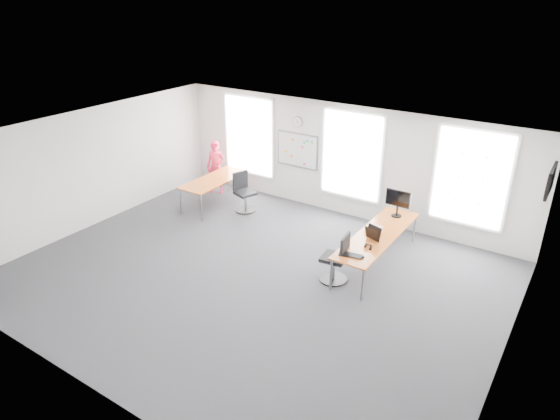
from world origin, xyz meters
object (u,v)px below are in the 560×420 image
Objects in this scene: headphones at (368,246)px; monitor at (398,201)px; desk_right at (377,236)px; chair_left at (244,194)px; person at (216,167)px; keyboard at (351,255)px; desk_left at (215,181)px; chair_right at (337,261)px.

monitor is at bearing 77.93° from headphones.
chair_left is at bearing 170.32° from desk_right.
chair_left is 6.62× the size of headphones.
desk_right is at bearing -32.83° from person.
keyboard is 0.50m from headphones.
monitor reaches higher than desk_left.
desk_right is 1.43× the size of desk_left.
chair_left is at bearing 146.67° from headphones.
chair_left is at bearing -174.22° from monitor.
chair_left is 1.65× the size of monitor.
person is 6.16m from keyboard.
chair_right is 0.70× the size of person.
chair_left is 2.21× the size of keyboard.
monitor reaches higher than desk_right.
chair_right reaches higher than keyboard.
chair_right is at bearing -99.77° from monitor.
chair_left is 4.59m from keyboard.
headphones is at bearing -82.86° from desk_right.
desk_right is 4.30m from chair_left.
desk_left is 3.26× the size of monitor.
keyboard is (-0.07, -1.19, 0.06)m from desk_right.
headphones is at bearing -86.32° from monitor.
chair_left is at bearing -123.01° from chair_right.
chair_right is at bearing -110.37° from desk_right.
desk_left is 1.98× the size of chair_left.
headphones is 0.25× the size of monitor.
chair_left reaches higher than keyboard.
monitor is (5.12, 0.53, 0.42)m from desk_left.
chair_left reaches higher than headphones.
chair_left is 1.61m from person.
chair_right is (-0.41, -1.11, -0.21)m from desk_right.
chair_left reaches higher than desk_right.
desk_left is at bearing -116.91° from chair_right.
person reaches higher than monitor.
chair_left is (-4.23, 0.72, -0.22)m from desk_right.
headphones is at bearing 55.35° from keyboard.
headphones is at bearing -13.69° from desk_left.
desk_right is at bearing 82.14° from headphones.
chair_left is (0.89, 0.16, -0.24)m from desk_left.
keyboard is (5.05, -1.75, 0.04)m from desk_left.
headphones reaches higher than keyboard.
desk_right is 5.15m from desk_left.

